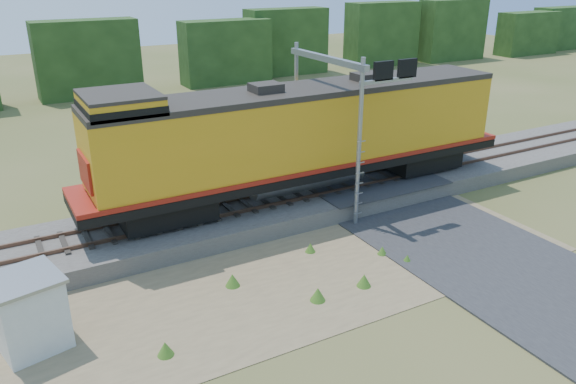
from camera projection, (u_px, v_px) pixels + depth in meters
ground at (313, 278)px, 21.65m from camera, size 140.00×140.00×0.00m
ballast at (247, 213)px, 26.37m from camera, size 70.00×5.00×0.80m
rails at (246, 203)px, 26.19m from camera, size 70.00×1.54×0.16m
dirt_shoulder at (261, 285)px, 21.15m from camera, size 26.00×8.00×0.03m
road at (436, 230)px, 25.37m from camera, size 7.00×66.00×0.86m
tree_line_north at (97, 61)px, 51.31m from camera, size 130.00×3.00×6.50m
weed_clumps at (229, 301)px, 20.16m from camera, size 15.00×6.20×0.56m
locomotive at (302, 135)px, 26.46m from camera, size 21.99×3.35×5.67m
shed at (28, 312)px, 17.31m from camera, size 2.49×2.49×2.47m
signal_gantry at (341, 93)px, 25.93m from camera, size 3.03×6.20×7.66m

